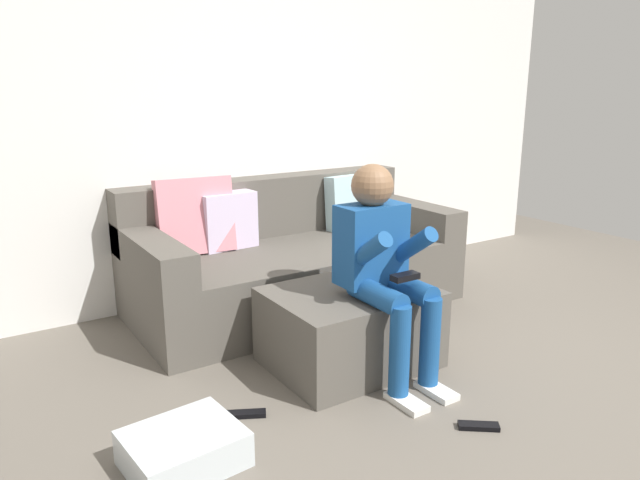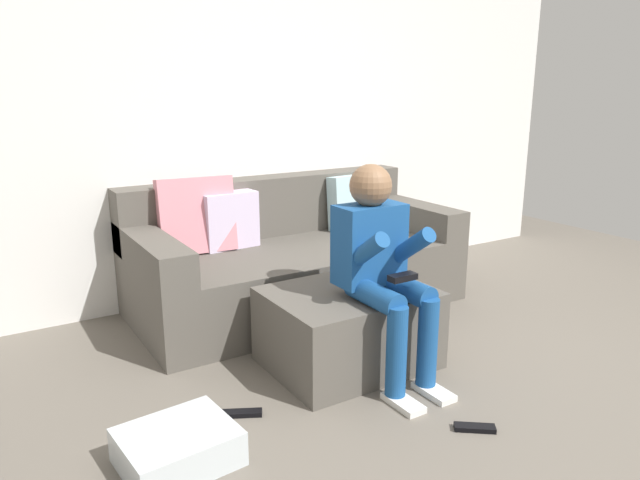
{
  "view_description": "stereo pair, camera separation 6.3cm",
  "coord_description": "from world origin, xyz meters",
  "px_view_note": "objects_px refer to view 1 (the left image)",
  "views": [
    {
      "loc": [
        -2.04,
        -1.32,
        1.44
      ],
      "look_at": [
        -0.24,
        1.45,
        0.57
      ],
      "focal_mm": 32.98,
      "sensor_mm": 36.0,
      "label": 1
    },
    {
      "loc": [
        -1.99,
        -1.35,
        1.44
      ],
      "look_at": [
        -0.24,
        1.45,
        0.57
      ],
      "focal_mm": 32.98,
      "sensor_mm": 36.0,
      "label": 2
    }
  ],
  "objects_px": {
    "storage_bin": "(184,449)",
    "remote_by_storage_bin": "(246,414)",
    "ottoman": "(350,327)",
    "couch_sectional": "(290,259)",
    "person_seated": "(383,260)",
    "remote_near_ottoman": "(479,426)"
  },
  "relations": [
    {
      "from": "person_seated",
      "to": "storage_bin",
      "type": "xyz_separation_m",
      "value": [
        -1.12,
        -0.18,
        -0.54
      ]
    },
    {
      "from": "couch_sectional",
      "to": "storage_bin",
      "type": "xyz_separation_m",
      "value": [
        -1.24,
        -1.3,
        -0.24
      ]
    },
    {
      "from": "remote_by_storage_bin",
      "to": "storage_bin",
      "type": "bearing_deg",
      "value": -125.27
    },
    {
      "from": "storage_bin",
      "to": "remote_near_ottoman",
      "type": "xyz_separation_m",
      "value": [
        1.16,
        -0.45,
        -0.06
      ]
    },
    {
      "from": "storage_bin",
      "to": "remote_by_storage_bin",
      "type": "height_order",
      "value": "storage_bin"
    },
    {
      "from": "person_seated",
      "to": "ottoman",
      "type": "bearing_deg",
      "value": 110.9
    },
    {
      "from": "remote_by_storage_bin",
      "to": "person_seated",
      "type": "bearing_deg",
      "value": 27.13
    },
    {
      "from": "ottoman",
      "to": "person_seated",
      "type": "height_order",
      "value": "person_seated"
    },
    {
      "from": "couch_sectional",
      "to": "storage_bin",
      "type": "bearing_deg",
      "value": -133.55
    },
    {
      "from": "storage_bin",
      "to": "remote_near_ottoman",
      "type": "height_order",
      "value": "storage_bin"
    },
    {
      "from": "ottoman",
      "to": "couch_sectional",
      "type": "bearing_deg",
      "value": 78.9
    },
    {
      "from": "remote_near_ottoman",
      "to": "remote_by_storage_bin",
      "type": "xyz_separation_m",
      "value": [
        -0.8,
        0.64,
        0.0
      ]
    },
    {
      "from": "ottoman",
      "to": "remote_near_ottoman",
      "type": "distance_m",
      "value": 0.84
    },
    {
      "from": "person_seated",
      "to": "remote_by_storage_bin",
      "type": "bearing_deg",
      "value": 179.75
    },
    {
      "from": "person_seated",
      "to": "storage_bin",
      "type": "relative_size",
      "value": 2.51
    },
    {
      "from": "ottoman",
      "to": "remote_near_ottoman",
      "type": "relative_size",
      "value": 4.72
    },
    {
      "from": "ottoman",
      "to": "person_seated",
      "type": "distance_m",
      "value": 0.45
    },
    {
      "from": "ottoman",
      "to": "remote_by_storage_bin",
      "type": "relative_size",
      "value": 4.59
    },
    {
      "from": "couch_sectional",
      "to": "ottoman",
      "type": "xyz_separation_m",
      "value": [
        -0.19,
        -0.95,
        -0.11
      ]
    },
    {
      "from": "person_seated",
      "to": "remote_near_ottoman",
      "type": "distance_m",
      "value": 0.87
    },
    {
      "from": "storage_bin",
      "to": "remote_by_storage_bin",
      "type": "distance_m",
      "value": 0.41
    },
    {
      "from": "storage_bin",
      "to": "ottoman",
      "type": "bearing_deg",
      "value": 18.74
    }
  ]
}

